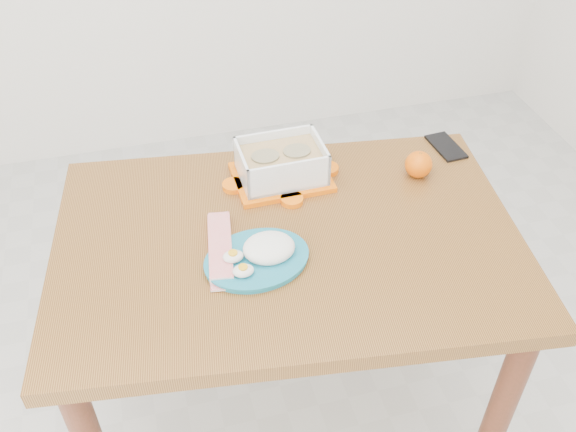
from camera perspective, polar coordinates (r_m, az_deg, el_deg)
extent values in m
cube|color=brown|center=(1.45, 0.00, -2.40)|extent=(1.12, 0.82, 0.04)
cylinder|color=#5B2616|center=(1.67, 17.98, -17.02)|extent=(0.06, 0.06, 0.71)
cylinder|color=#5B2616|center=(1.93, -14.88, -5.89)|extent=(0.06, 0.06, 0.71)
cylinder|color=#5B2616|center=(2.00, 12.08, -3.39)|extent=(0.06, 0.06, 0.71)
cube|color=#FF6B07|center=(1.59, -0.59, 3.47)|extent=(0.24, 0.18, 0.01)
cube|color=white|center=(1.56, -0.60, 4.91)|extent=(0.21, 0.15, 0.08)
cube|color=tan|center=(1.56, -0.60, 4.67)|extent=(0.19, 0.14, 0.06)
cylinder|color=#948A61|center=(1.54, -2.02, 5.02)|extent=(0.07, 0.07, 0.02)
cylinder|color=#948A61|center=(1.56, 0.80, 5.50)|extent=(0.07, 0.07, 0.02)
sphere|color=#FF5105|center=(1.62, 11.53, 4.51)|extent=(0.07, 0.07, 0.07)
cylinder|color=#19738C|center=(1.37, -2.79, -3.93)|extent=(0.26, 0.26, 0.01)
ellipsoid|color=white|center=(1.36, -1.71, -2.53)|extent=(0.13, 0.11, 0.05)
ellipsoid|color=silver|center=(1.36, -4.90, -3.61)|extent=(0.05, 0.04, 0.02)
ellipsoid|color=silver|center=(1.32, -4.00, -4.88)|extent=(0.05, 0.04, 0.02)
cube|color=red|center=(1.40, -6.04, -2.80)|extent=(0.08, 0.21, 0.02)
cube|color=black|center=(1.75, 13.87, 6.01)|extent=(0.07, 0.13, 0.01)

